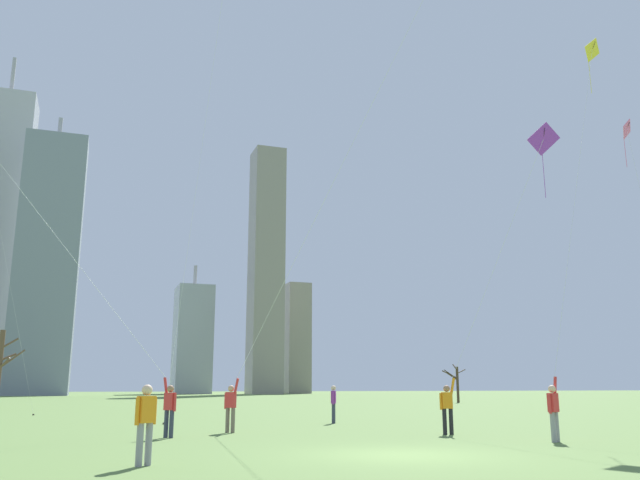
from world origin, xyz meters
The scene contains 13 objects.
ground_plane centered at (0.00, 0.00, 0.00)m, with size 400.00×400.00×0.00m, color #5B7A3D.
kite_flyer_midfield_right_teal centered at (-5.76, 7.81, 2.44)m, with size 10.62×6.88×15.20m.
kite_flyer_foreground_left_yellow centered at (7.89, 3.40, 4.52)m, with size 10.89×7.92×18.93m.
kite_flyer_far_back_purple centered at (5.35, 5.46, 3.00)m, with size 5.56×0.55×11.74m.
kite_flyer_midfield_center_white centered at (-0.54, 7.67, 5.33)m, with size 8.44×5.36×20.20m.
bystander_strolling_midfield centered at (3.10, 13.13, 0.90)m, with size 0.33×0.47×1.62m.
bystander_far_off_by_trees centered at (-5.97, -0.26, 0.90)m, with size 0.45×0.35×1.62m.
bare_tree_center centered at (27.93, 44.47, 2.04)m, with size 2.26×1.07×3.83m.
bare_tree_leftmost centered at (-13.63, 40.89, 3.03)m, with size 1.91×1.21×5.82m.
skyline_tall_tower centered at (27.36, 120.93, 26.77)m, with size 6.69×7.14×53.54m.
skyline_squat_block centered at (13.80, 132.74, 11.82)m, with size 7.83×10.06×28.51m.
skyline_wide_slab centered at (37.49, 132.33, 12.58)m, with size 5.35×9.30×25.16m.
skyline_short_annex centered at (-16.08, 112.79, 23.87)m, with size 10.83×9.27×52.25m.
Camera 1 is at (-7.11, -14.53, 1.58)m, focal length 36.51 mm.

